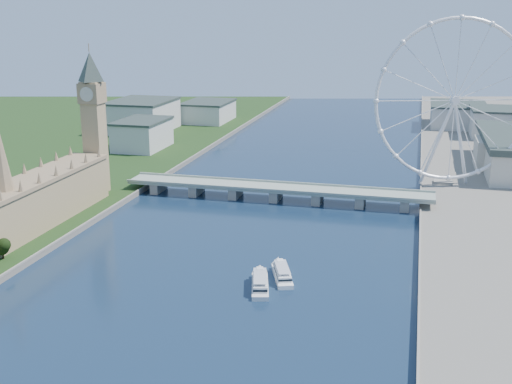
% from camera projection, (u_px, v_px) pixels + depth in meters
% --- Properties ---
extents(parliament_range, '(24.00, 200.00, 70.00)m').
position_uv_depth(parliament_range, '(7.00, 215.00, 363.23)').
color(parliament_range, tan).
rests_on(parliament_range, ground).
extents(big_ben, '(20.02, 20.02, 110.00)m').
position_uv_depth(big_ben, '(93.00, 105.00, 451.09)').
color(big_ben, tan).
rests_on(big_ben, ground).
extents(westminster_bridge, '(220.00, 22.00, 9.50)m').
position_uv_depth(westminster_bridge, '(276.00, 191.00, 457.66)').
color(westminster_bridge, gray).
rests_on(westminster_bridge, ground).
extents(london_eye, '(113.60, 39.12, 124.30)m').
position_uv_depth(london_eye, '(455.00, 101.00, 464.40)').
color(london_eye, silver).
rests_on(london_eye, ground).
extents(county_hall, '(54.00, 144.00, 35.00)m').
position_uv_depth(county_hall, '(512.00, 172.00, 539.62)').
color(county_hall, beige).
rests_on(county_hall, ground).
extents(city_skyline, '(505.00, 280.00, 32.00)m').
position_uv_depth(city_skyline, '(364.00, 121.00, 688.47)').
color(city_skyline, beige).
rests_on(city_skyline, ground).
extents(tour_boat_near, '(16.06, 33.39, 7.17)m').
position_uv_depth(tour_boat_near, '(260.00, 288.00, 311.46)').
color(tour_boat_near, silver).
rests_on(tour_boat_near, ground).
extents(tour_boat_far, '(17.97, 31.92, 6.87)m').
position_uv_depth(tour_boat_far, '(282.00, 279.00, 323.09)').
color(tour_boat_far, white).
rests_on(tour_boat_far, ground).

